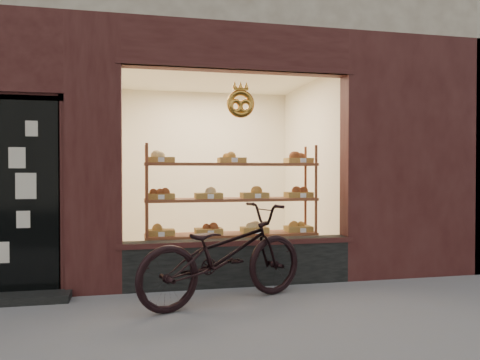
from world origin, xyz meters
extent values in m
plane|color=slate|center=(0.00, 0.00, 0.00)|extent=(90.00, 90.00, 0.00)
cube|color=black|center=(0.45, 2.12, 0.28)|extent=(2.70, 0.25, 0.55)
cube|color=black|center=(-2.00, 2.06, 1.10)|extent=(0.90, 0.04, 2.15)
cube|color=black|center=(-2.00, 1.90, 0.04)|extent=(1.15, 0.35, 0.08)
torus|color=#C1832D|center=(0.45, 2.02, 2.15)|extent=(0.33, 0.07, 0.33)
cube|color=brown|center=(0.45, 2.55, 0.05)|extent=(2.20, 0.45, 0.04)
cube|color=brown|center=(0.45, 2.55, 0.55)|extent=(2.20, 0.45, 0.03)
cube|color=brown|center=(0.45, 2.55, 1.00)|extent=(2.20, 0.45, 0.04)
cube|color=brown|center=(0.45, 2.55, 1.45)|extent=(2.20, 0.45, 0.04)
cylinder|color=brown|center=(-0.62, 2.35, 0.85)|extent=(0.04, 0.04, 1.70)
cylinder|color=brown|center=(1.52, 2.35, 0.85)|extent=(0.04, 0.04, 1.70)
cylinder|color=brown|center=(-0.62, 2.75, 0.85)|extent=(0.04, 0.04, 1.70)
cylinder|color=brown|center=(1.52, 2.75, 0.85)|extent=(0.04, 0.04, 1.70)
cube|color=olive|center=(-0.45, 2.55, 0.60)|extent=(0.34, 0.24, 0.07)
sphere|color=#B4692A|center=(-0.45, 2.55, 0.69)|extent=(0.11, 0.11, 0.11)
cube|color=white|center=(-0.45, 2.36, 0.60)|extent=(0.07, 0.01, 0.05)
cube|color=olive|center=(0.15, 2.55, 0.60)|extent=(0.34, 0.24, 0.07)
sphere|color=brown|center=(0.15, 2.55, 0.69)|extent=(0.11, 0.11, 0.11)
cube|color=white|center=(0.15, 2.36, 0.60)|extent=(0.08, 0.01, 0.05)
cube|color=olive|center=(0.75, 2.55, 0.60)|extent=(0.34, 0.24, 0.07)
sphere|color=#D1B182|center=(0.75, 2.55, 0.69)|extent=(0.11, 0.11, 0.11)
cube|color=white|center=(0.75, 2.36, 0.60)|extent=(0.07, 0.01, 0.05)
cube|color=olive|center=(1.35, 2.55, 0.60)|extent=(0.34, 0.24, 0.07)
sphere|color=#B4692A|center=(1.35, 2.55, 0.69)|extent=(0.11, 0.11, 0.11)
cube|color=white|center=(1.35, 2.36, 0.60)|extent=(0.08, 0.01, 0.05)
cube|color=olive|center=(-0.45, 2.55, 1.05)|extent=(0.34, 0.24, 0.07)
sphere|color=brown|center=(-0.45, 2.55, 1.14)|extent=(0.11, 0.11, 0.11)
cube|color=white|center=(-0.45, 2.36, 1.05)|extent=(0.07, 0.01, 0.06)
cube|color=olive|center=(0.15, 2.55, 1.05)|extent=(0.34, 0.24, 0.07)
sphere|color=#D1B182|center=(0.15, 2.55, 1.14)|extent=(0.11, 0.11, 0.11)
cube|color=white|center=(0.15, 2.36, 1.05)|extent=(0.08, 0.01, 0.06)
cube|color=olive|center=(0.75, 2.55, 1.05)|extent=(0.34, 0.24, 0.07)
sphere|color=#B4692A|center=(0.75, 2.55, 1.14)|extent=(0.11, 0.11, 0.11)
cube|color=white|center=(0.75, 2.36, 1.05)|extent=(0.07, 0.01, 0.06)
cube|color=olive|center=(1.35, 2.55, 1.05)|extent=(0.34, 0.24, 0.07)
sphere|color=brown|center=(1.35, 2.55, 1.14)|extent=(0.11, 0.11, 0.11)
cube|color=white|center=(1.35, 2.36, 1.05)|extent=(0.08, 0.01, 0.06)
cube|color=olive|center=(-0.45, 2.55, 1.50)|extent=(0.34, 0.24, 0.07)
sphere|color=#D1B182|center=(-0.45, 2.55, 1.59)|extent=(0.11, 0.11, 0.11)
cube|color=white|center=(-0.45, 2.36, 1.50)|extent=(0.07, 0.01, 0.06)
cube|color=olive|center=(0.45, 2.55, 1.50)|extent=(0.34, 0.24, 0.07)
sphere|color=#B4692A|center=(0.45, 2.55, 1.59)|extent=(0.11, 0.11, 0.11)
cube|color=white|center=(0.45, 2.36, 1.50)|extent=(0.07, 0.01, 0.06)
cube|color=olive|center=(1.35, 2.55, 1.50)|extent=(0.34, 0.24, 0.07)
sphere|color=brown|center=(1.35, 2.55, 1.59)|extent=(0.11, 0.11, 0.11)
cube|color=white|center=(1.35, 2.36, 1.50)|extent=(0.08, 0.01, 0.06)
imported|color=black|center=(0.14, 1.42, 0.51)|extent=(2.05, 1.32, 1.02)
camera|label=1|loc=(-0.72, -3.31, 1.36)|focal=35.00mm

